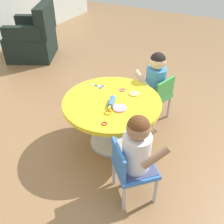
{
  "coord_description": "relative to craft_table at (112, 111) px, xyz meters",
  "views": [
    {
      "loc": [
        -1.68,
        -0.93,
        1.8
      ],
      "look_at": [
        0.0,
        0.0,
        0.38
      ],
      "focal_mm": 40.67,
      "sensor_mm": 36.0,
      "label": 1
    }
  ],
  "objects": [
    {
      "name": "playdough_blob_0",
      "position": [
        -0.08,
        -0.12,
        0.13
      ],
      "size": [
        0.12,
        0.12,
        0.02
      ],
      "primitive_type": "cylinder",
      "color": "pink",
      "rests_on": "craft_table"
    },
    {
      "name": "cookie_cutter_1",
      "position": [
        -0.32,
        -0.11,
        0.12
      ],
      "size": [
        0.05,
        0.05,
        0.01
      ],
      "primitive_type": "torus",
      "color": "red",
      "rests_on": "craft_table"
    },
    {
      "name": "armchair_dark",
      "position": [
        1.24,
        2.15,
        -0.08
      ],
      "size": [
        0.95,
        0.96,
        0.85
      ],
      "color": "black",
      "rests_on": "ground"
    },
    {
      "name": "ground_plane",
      "position": [
        0.0,
        0.0,
        -0.39
      ],
      "size": [
        10.0,
        10.0,
        0.0
      ],
      "primitive_type": "plane",
      "color": "olive"
    },
    {
      "name": "seated_child_right",
      "position": [
        0.61,
        -0.19,
        0.14
      ],
      "size": [
        0.36,
        0.41,
        0.51
      ],
      "color": "#3F4772",
      "rests_on": "ground"
    },
    {
      "name": "craft_table",
      "position": [
        0.0,
        0.0,
        0.0
      ],
      "size": [
        0.91,
        0.91,
        0.51
      ],
      "color": "silver",
      "rests_on": "ground"
    },
    {
      "name": "child_chair_left",
      "position": [
        -0.47,
        -0.43,
        -0.09
      ],
      "size": [
        0.42,
        0.42,
        0.54
      ],
      "color": "#B7B7BC",
      "rests_on": "ground"
    },
    {
      "name": "child_chair_right",
      "position": [
        0.59,
        -0.23,
        -0.09
      ],
      "size": [
        0.38,
        0.38,
        0.54
      ],
      "color": "#B7B7BC",
      "rests_on": "ground"
    },
    {
      "name": "cookie_cutter_0",
      "position": [
        -0.18,
        -0.06,
        0.12
      ],
      "size": [
        0.07,
        0.07,
        0.01
      ],
      "primitive_type": "torus",
      "color": "orange",
      "rests_on": "craft_table"
    },
    {
      "name": "cookie_cutter_2",
      "position": [
        0.21,
        -0.0,
        0.12
      ],
      "size": [
        0.06,
        0.06,
        0.01
      ],
      "primitive_type": "torus",
      "color": "#D83FA5",
      "rests_on": "craft_table"
    },
    {
      "name": "seated_child_left",
      "position": [
        -0.44,
        -0.45,
        0.14
      ],
      "size": [
        0.43,
        0.43,
        0.51
      ],
      "color": "#3F4772",
      "rests_on": "ground"
    },
    {
      "name": "craft_scissors",
      "position": [
        0.16,
        0.24,
        0.12
      ],
      "size": [
        0.07,
        0.14,
        0.01
      ],
      "color": "silver",
      "rests_on": "craft_table"
    },
    {
      "name": "rolling_pin",
      "position": [
        -0.05,
        -0.02,
        0.14
      ],
      "size": [
        0.23,
        0.09,
        0.05
      ],
      "color": "#3F72CC",
      "rests_on": "craft_table"
    },
    {
      "name": "playdough_blob_1",
      "position": [
        0.2,
        -0.13,
        0.13
      ],
      "size": [
        0.1,
        0.1,
        0.01
      ],
      "primitive_type": "cylinder",
      "color": "#F2CC72",
      "rests_on": "craft_table"
    }
  ]
}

